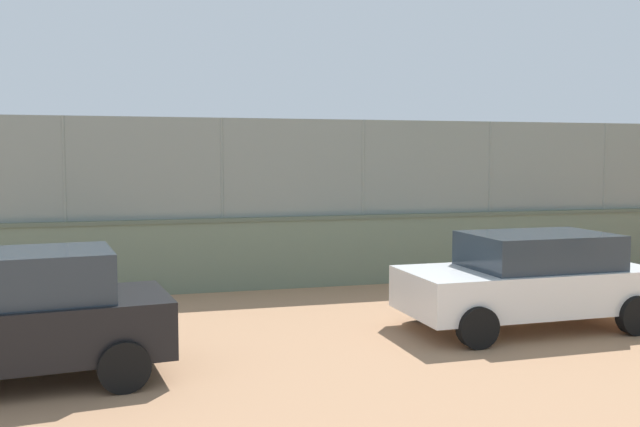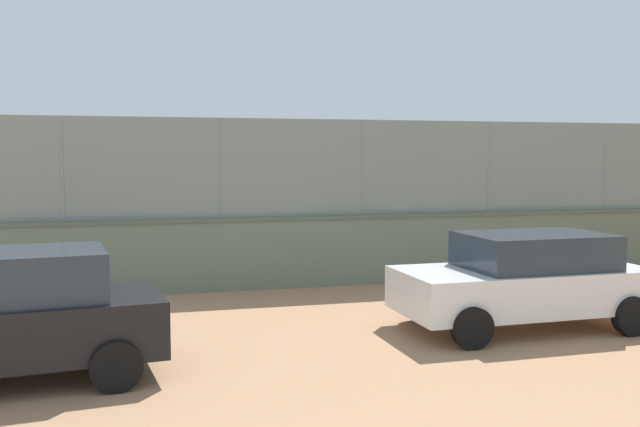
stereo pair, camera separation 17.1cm
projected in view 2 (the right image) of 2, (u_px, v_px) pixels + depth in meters
ground_plane at (330, 232)px, 26.13m from camera, size 260.00×260.00×0.00m
perimeter_wall at (425, 247)px, 15.89m from camera, size 27.99×0.53×1.52m
fence_panel_on_wall at (426, 167)px, 15.75m from camera, size 27.50×0.22×2.05m
player_near_wall_returning at (249, 211)px, 23.54m from camera, size 0.84×1.11×1.65m
player_crossing_court at (309, 214)px, 22.31m from camera, size 0.89×0.97×1.62m
sports_ball at (221, 202)px, 22.51m from camera, size 0.10×0.10×0.10m
courtside_bench at (121, 260)px, 15.94m from camera, size 1.60×0.39×0.87m
parked_car_white at (526, 279)px, 11.50m from camera, size 4.08×2.05×1.54m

